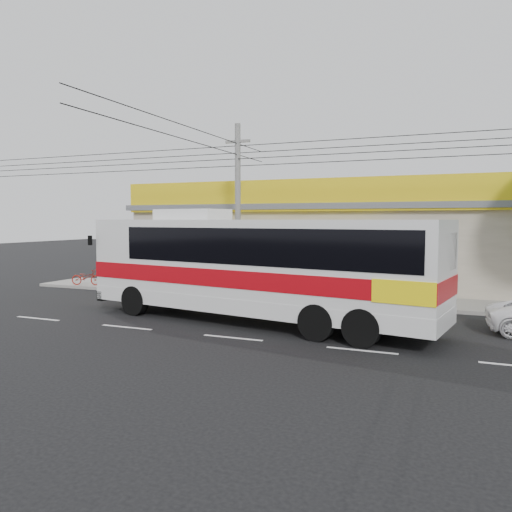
% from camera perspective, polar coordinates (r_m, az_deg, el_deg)
% --- Properties ---
extents(ground, '(120.00, 120.00, 0.00)m').
position_cam_1_polar(ground, '(18.00, 0.73, -7.62)').
color(ground, black).
rests_on(ground, ground).
extents(sidewalk, '(30.00, 3.20, 0.15)m').
position_cam_1_polar(sidewalk, '(23.58, 6.11, -4.64)').
color(sidewalk, gray).
rests_on(sidewalk, ground).
extents(lane_markings, '(50.00, 0.12, 0.01)m').
position_cam_1_polar(lane_markings, '(15.75, -2.66, -9.33)').
color(lane_markings, silver).
rests_on(lane_markings, ground).
extents(storefront_building, '(22.60, 9.20, 5.70)m').
position_cam_1_polar(storefront_building, '(28.70, 9.22, 1.37)').
color(storefront_building, '#A09681').
rests_on(storefront_building, ground).
extents(coach_bus, '(13.50, 5.02, 4.07)m').
position_cam_1_polar(coach_bus, '(17.56, 0.24, -0.72)').
color(coach_bus, silver).
rests_on(coach_bus, ground).
extents(motorbike_red, '(1.70, 1.01, 0.85)m').
position_cam_1_polar(motorbike_red, '(28.46, -18.84, -2.32)').
color(motorbike_red, maroon).
rests_on(motorbike_red, sidewalk).
extents(motorbike_dark, '(1.92, 1.23, 1.12)m').
position_cam_1_polar(motorbike_dark, '(25.31, -8.03, -2.60)').
color(motorbike_dark, black).
rests_on(motorbike_dark, sidewalk).
extents(utility_pole, '(34.00, 14.00, 8.07)m').
position_cam_1_polar(utility_pole, '(23.37, -2.10, 11.49)').
color(utility_pole, slate).
rests_on(utility_pole, ground).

